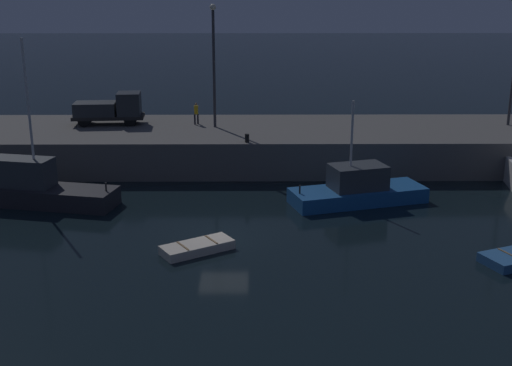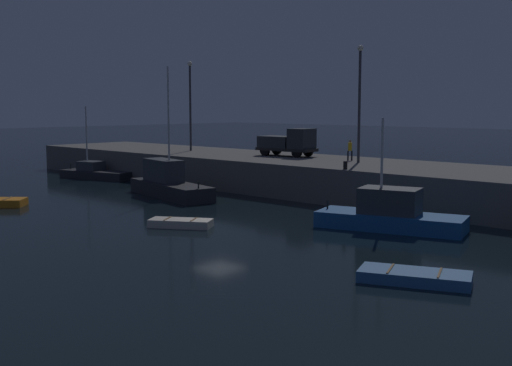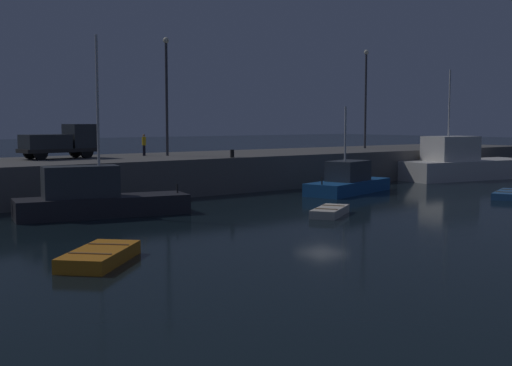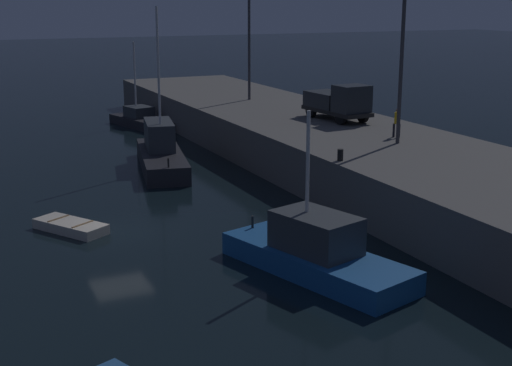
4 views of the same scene
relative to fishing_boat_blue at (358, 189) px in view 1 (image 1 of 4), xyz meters
The scene contains 9 objects.
ground_plane 9.49m from the fishing_boat_blue, 144.06° to the right, with size 320.00×320.00×0.00m, color black.
pier_quay 12.17m from the fishing_boat_blue, 129.03° to the left, with size 74.53×10.19×2.50m.
fishing_boat_blue is the anchor object (origin of this frame).
fishing_boat_orange 18.88m from the fishing_boat_blue, behind, with size 9.33×4.24×9.51m.
dinghy_orange_near 11.52m from the fishing_boat_blue, 140.09° to the right, with size 3.64×2.97×0.48m.
lamp_post_east 14.83m from the fishing_boat_blue, 131.99° to the left, with size 0.44×0.44×8.59m.
utility_truck 19.93m from the fishing_boat_blue, 146.81° to the left, with size 5.26×2.36×2.33m.
dockworker 15.11m from the fishing_boat_blue, 133.66° to the left, with size 0.41×0.41×1.59m.
bollard_west 8.38m from the fishing_boat_blue, 143.00° to the left, with size 0.28×0.28×0.55m, color black.
Camera 1 is at (1.43, -30.43, 12.01)m, focal length 45.24 mm.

